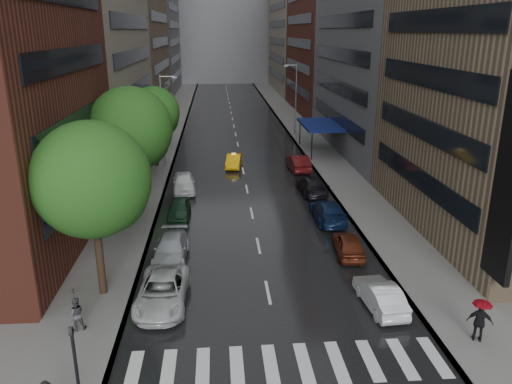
% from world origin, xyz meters
% --- Properties ---
extents(ground, '(220.00, 220.00, 0.00)m').
position_xyz_m(ground, '(0.00, 0.00, 0.00)').
color(ground, gray).
rests_on(ground, ground).
extents(road, '(14.00, 140.00, 0.01)m').
position_xyz_m(road, '(0.00, 50.00, 0.01)').
color(road, black).
rests_on(road, ground).
extents(sidewalk_left, '(4.00, 140.00, 0.15)m').
position_xyz_m(sidewalk_left, '(-9.00, 50.00, 0.07)').
color(sidewalk_left, gray).
rests_on(sidewalk_left, ground).
extents(sidewalk_right, '(4.00, 140.00, 0.15)m').
position_xyz_m(sidewalk_right, '(9.00, 50.00, 0.07)').
color(sidewalk_right, gray).
rests_on(sidewalk_right, ground).
extents(crosswalk, '(13.15, 2.80, 0.01)m').
position_xyz_m(crosswalk, '(0.20, -2.00, 0.01)').
color(crosswalk, silver).
rests_on(crosswalk, ground).
extents(buildings_left, '(8.00, 108.00, 38.00)m').
position_xyz_m(buildings_left, '(-15.00, 58.79, 15.99)').
color(buildings_left, maroon).
rests_on(buildings_left, ground).
extents(buildings_right, '(8.05, 109.10, 36.00)m').
position_xyz_m(buildings_right, '(15.00, 56.70, 15.03)').
color(buildings_right, '#937A5B').
rests_on(buildings_right, ground).
extents(building_far, '(40.00, 14.00, 32.00)m').
position_xyz_m(building_far, '(0.00, 118.00, 16.00)').
color(building_far, slate).
rests_on(building_far, ground).
extents(tree_near, '(5.76, 5.76, 9.18)m').
position_xyz_m(tree_near, '(-8.60, 4.43, 6.29)').
color(tree_near, '#382619').
rests_on(tree_near, ground).
extents(tree_mid, '(5.98, 5.98, 9.53)m').
position_xyz_m(tree_mid, '(-8.60, 16.31, 6.52)').
color(tree_mid, '#382619').
rests_on(tree_mid, ground).
extents(tree_far, '(5.06, 5.06, 8.06)m').
position_xyz_m(tree_far, '(-8.60, 30.13, 5.51)').
color(tree_far, '#382619').
rests_on(tree_far, ground).
extents(taxi, '(1.89, 4.11, 1.31)m').
position_xyz_m(taxi, '(-0.86, 29.41, 0.65)').
color(taxi, '#FCB40D').
rests_on(taxi, ground).
extents(parked_cars_left, '(2.61, 23.63, 1.57)m').
position_xyz_m(parked_cars_left, '(-5.40, 11.16, 0.72)').
color(parked_cars_left, silver).
rests_on(parked_cars_left, ground).
extents(parked_cars_right, '(2.23, 30.14, 1.59)m').
position_xyz_m(parked_cars_right, '(5.40, 16.08, 0.74)').
color(parked_cars_right, white).
rests_on(parked_cars_right, ground).
extents(ped_black_umbrella, '(0.96, 0.98, 2.09)m').
position_xyz_m(ped_black_umbrella, '(-9.06, 1.08, 1.39)').
color(ped_black_umbrella, '#454549').
rests_on(ped_black_umbrella, sidewalk_left).
extents(ped_red_umbrella, '(1.16, 0.87, 2.01)m').
position_xyz_m(ped_red_umbrella, '(8.76, -1.19, 1.33)').
color(ped_red_umbrella, black).
rests_on(ped_red_umbrella, sidewalk_right).
extents(traffic_light, '(0.18, 0.15, 3.45)m').
position_xyz_m(traffic_light, '(-7.60, -4.15, 2.23)').
color(traffic_light, black).
rests_on(traffic_light, sidewalk_left).
extents(street_lamp_left, '(1.74, 0.22, 9.00)m').
position_xyz_m(street_lamp_left, '(-7.72, 30.00, 4.89)').
color(street_lamp_left, gray).
rests_on(street_lamp_left, sidewalk_left).
extents(street_lamp_right, '(1.74, 0.22, 9.00)m').
position_xyz_m(street_lamp_right, '(7.72, 45.00, 4.89)').
color(street_lamp_right, gray).
rests_on(street_lamp_right, sidewalk_right).
extents(awning, '(4.00, 8.00, 3.12)m').
position_xyz_m(awning, '(8.98, 35.00, 3.13)').
color(awning, navy).
rests_on(awning, sidewalk_right).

